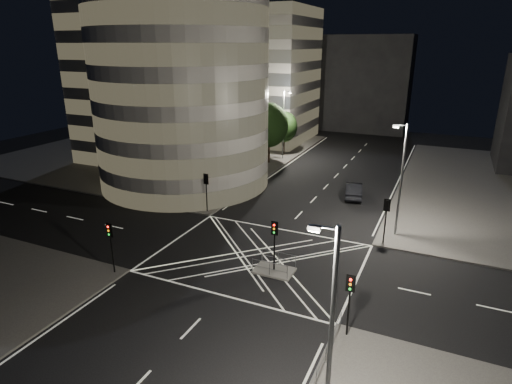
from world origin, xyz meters
The scene contains 23 objects.
ground centered at (0.00, 0.00, 0.00)m, with size 120.00×120.00×0.00m, color black.
sidewalk_far_left centered at (-29.00, 27.00, 0.07)m, with size 42.00×42.00×0.15m, color #4E4C49.
central_island centered at (2.00, -1.50, 0.07)m, with size 3.00×2.00×0.15m, color slate.
office_tower_curved centered at (-20.74, 18.74, 12.65)m, with size 30.00×29.00×27.20m.
office_block_rear centered at (-22.00, 42.00, 11.15)m, with size 24.00×16.00×22.00m, color #98948F.
building_far_end centered at (-4.00, 58.00, 9.00)m, with size 18.00×8.00×18.00m, color black.
tree_a centered at (-10.50, 9.00, 5.15)m, with size 4.80×4.80×7.77m.
tree_b centered at (-10.50, 15.00, 4.55)m, with size 4.66×4.66×7.09m.
tree_c centered at (-10.50, 21.00, 4.61)m, with size 4.15×4.15×6.85m.
tree_d centered at (-10.50, 27.00, 5.56)m, with size 5.44×5.44×8.54m.
tree_e centered at (-10.50, 33.00, 4.30)m, with size 4.10×4.10×6.52m.
traffic_signal_fl centered at (-8.80, 6.80, 2.91)m, with size 0.55×0.22×4.00m.
traffic_signal_nl centered at (-8.80, -6.80, 2.91)m, with size 0.55×0.22×4.00m.
traffic_signal_fr centered at (8.80, 6.80, 2.91)m, with size 0.55×0.22×4.00m.
traffic_signal_nr centered at (8.80, -6.80, 2.91)m, with size 0.55×0.22×4.00m.
traffic_signal_island centered at (2.00, -1.50, 2.91)m, with size 0.55×0.22×4.00m.
street_lamp_left_near centered at (-9.44, 12.00, 5.54)m, with size 1.25×0.25×10.00m.
street_lamp_left_far centered at (-9.44, 30.00, 5.54)m, with size 1.25×0.25×10.00m.
street_lamp_right_far centered at (9.44, 9.00, 5.54)m, with size 1.25×0.25×10.00m.
street_lamp_right_near centered at (9.44, -14.00, 5.54)m, with size 1.25×0.25×10.00m.
railing_island_south centered at (2.00, -2.40, 0.70)m, with size 2.80×0.06×1.10m, color slate.
railing_island_north centered at (2.00, -0.60, 0.70)m, with size 2.80×0.06×1.10m, color slate.
sedan centered at (3.82, 17.68, 0.85)m, with size 1.80×5.16×1.70m, color black.
Camera 1 is at (12.68, -28.22, 16.41)m, focal length 30.00 mm.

